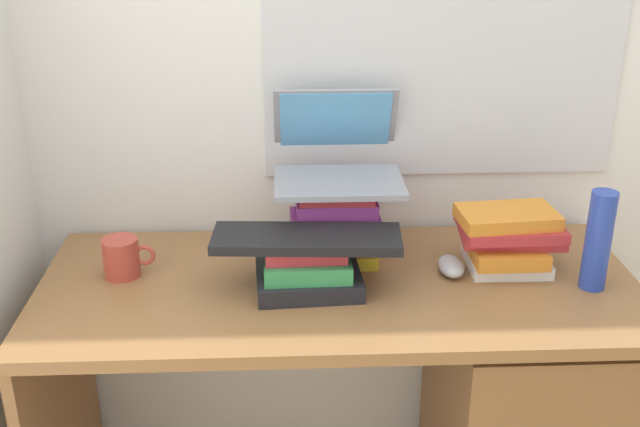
{
  "coord_description": "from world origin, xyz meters",
  "views": [
    {
      "loc": [
        -0.12,
        -1.58,
        1.62
      ],
      "look_at": [
        -0.05,
        -0.01,
        0.95
      ],
      "focal_mm": 43.44,
      "sensor_mm": 36.0,
      "label": 1
    }
  ],
  "objects_px": {
    "computer_mouse": "(451,266)",
    "mug": "(122,257)",
    "book_stack_keyboard_riser": "(307,268)",
    "laptop": "(337,157)",
    "book_stack_side": "(508,238)",
    "desk": "(480,408)",
    "book_stack_tall": "(337,222)",
    "keyboard": "(307,239)",
    "water_bottle": "(598,241)"
  },
  "relations": [
    {
      "from": "book_stack_tall",
      "to": "computer_mouse",
      "type": "height_order",
      "value": "book_stack_tall"
    },
    {
      "from": "book_stack_keyboard_riser",
      "to": "book_stack_side",
      "type": "distance_m",
      "value": 0.49
    },
    {
      "from": "computer_mouse",
      "to": "book_stack_tall",
      "type": "bearing_deg",
      "value": 158.77
    },
    {
      "from": "book_stack_keyboard_riser",
      "to": "computer_mouse",
      "type": "bearing_deg",
      "value": 9.34
    },
    {
      "from": "laptop",
      "to": "keyboard",
      "type": "distance_m",
      "value": 0.26
    },
    {
      "from": "laptop",
      "to": "computer_mouse",
      "type": "xyz_separation_m",
      "value": [
        0.26,
        -0.16,
        -0.22
      ]
    },
    {
      "from": "book_stack_keyboard_riser",
      "to": "book_stack_side",
      "type": "bearing_deg",
      "value": 9.7
    },
    {
      "from": "laptop",
      "to": "computer_mouse",
      "type": "height_order",
      "value": "laptop"
    },
    {
      "from": "book_stack_keyboard_riser",
      "to": "laptop",
      "type": "bearing_deg",
      "value": 69.95
    },
    {
      "from": "book_stack_side",
      "to": "computer_mouse",
      "type": "bearing_deg",
      "value": -169.41
    },
    {
      "from": "book_stack_side",
      "to": "keyboard",
      "type": "distance_m",
      "value": 0.49
    },
    {
      "from": "book_stack_tall",
      "to": "book_stack_side",
      "type": "xyz_separation_m",
      "value": [
        0.4,
        -0.08,
        -0.02
      ]
    },
    {
      "from": "book_stack_tall",
      "to": "book_stack_keyboard_riser",
      "type": "distance_m",
      "value": 0.18
    },
    {
      "from": "book_stack_keyboard_riser",
      "to": "water_bottle",
      "type": "relative_size",
      "value": 1.05
    },
    {
      "from": "book_stack_side",
      "to": "keyboard",
      "type": "relative_size",
      "value": 0.62
    },
    {
      "from": "desk",
      "to": "book_stack_side",
      "type": "height_order",
      "value": "book_stack_side"
    },
    {
      "from": "book_stack_tall",
      "to": "water_bottle",
      "type": "distance_m",
      "value": 0.6
    },
    {
      "from": "book_stack_side",
      "to": "laptop",
      "type": "distance_m",
      "value": 0.45
    },
    {
      "from": "book_stack_side",
      "to": "laptop",
      "type": "relative_size",
      "value": 0.85
    },
    {
      "from": "book_stack_side",
      "to": "laptop",
      "type": "height_order",
      "value": "laptop"
    },
    {
      "from": "book_stack_keyboard_riser",
      "to": "mug",
      "type": "xyz_separation_m",
      "value": [
        -0.43,
        0.08,
        -0.0
      ]
    },
    {
      "from": "laptop",
      "to": "computer_mouse",
      "type": "relative_size",
      "value": 2.95
    },
    {
      "from": "desk",
      "to": "computer_mouse",
      "type": "bearing_deg",
      "value": 146.73
    },
    {
      "from": "keyboard",
      "to": "water_bottle",
      "type": "xyz_separation_m",
      "value": [
        0.65,
        -0.02,
        -0.01
      ]
    },
    {
      "from": "mug",
      "to": "water_bottle",
      "type": "height_order",
      "value": "water_bottle"
    },
    {
      "from": "book_stack_tall",
      "to": "book_stack_side",
      "type": "height_order",
      "value": "book_stack_tall"
    },
    {
      "from": "desk",
      "to": "keyboard",
      "type": "bearing_deg",
      "value": -179.67
    },
    {
      "from": "mug",
      "to": "water_bottle",
      "type": "relative_size",
      "value": 0.52
    },
    {
      "from": "desk",
      "to": "book_stack_keyboard_riser",
      "type": "relative_size",
      "value": 5.66
    },
    {
      "from": "book_stack_keyboard_riser",
      "to": "book_stack_tall",
      "type": "bearing_deg",
      "value": 63.75
    },
    {
      "from": "computer_mouse",
      "to": "book_stack_side",
      "type": "bearing_deg",
      "value": 10.59
    },
    {
      "from": "desk",
      "to": "keyboard",
      "type": "distance_m",
      "value": 0.64
    },
    {
      "from": "book_stack_tall",
      "to": "water_bottle",
      "type": "xyz_separation_m",
      "value": [
        0.57,
        -0.18,
        0.02
      ]
    },
    {
      "from": "computer_mouse",
      "to": "laptop",
      "type": "bearing_deg",
      "value": 147.86
    },
    {
      "from": "book_stack_side",
      "to": "keyboard",
      "type": "xyz_separation_m",
      "value": [
        -0.48,
        -0.09,
        0.05
      ]
    },
    {
      "from": "desk",
      "to": "water_bottle",
      "type": "xyz_separation_m",
      "value": [
        0.22,
        -0.02,
        0.47
      ]
    },
    {
      "from": "computer_mouse",
      "to": "water_bottle",
      "type": "xyz_separation_m",
      "value": [
        0.31,
        -0.08,
        0.1
      ]
    },
    {
      "from": "book_stack_side",
      "to": "laptop",
      "type": "xyz_separation_m",
      "value": [
        -0.4,
        0.14,
        0.16
      ]
    },
    {
      "from": "book_stack_keyboard_riser",
      "to": "mug",
      "type": "distance_m",
      "value": 0.44
    },
    {
      "from": "book_stack_side",
      "to": "computer_mouse",
      "type": "relative_size",
      "value": 2.5
    },
    {
      "from": "desk",
      "to": "water_bottle",
      "type": "distance_m",
      "value": 0.52
    },
    {
      "from": "book_stack_keyboard_riser",
      "to": "water_bottle",
      "type": "height_order",
      "value": "water_bottle"
    },
    {
      "from": "book_stack_tall",
      "to": "book_stack_keyboard_riser",
      "type": "relative_size",
      "value": 0.91
    },
    {
      "from": "keyboard",
      "to": "mug",
      "type": "bearing_deg",
      "value": 172.57
    },
    {
      "from": "laptop",
      "to": "keyboard",
      "type": "xyz_separation_m",
      "value": [
        -0.08,
        -0.22,
        -0.11
      ]
    },
    {
      "from": "computer_mouse",
      "to": "desk",
      "type": "bearing_deg",
      "value": -33.27
    },
    {
      "from": "desk",
      "to": "book_stack_tall",
      "type": "distance_m",
      "value": 0.59
    },
    {
      "from": "laptop",
      "to": "computer_mouse",
      "type": "distance_m",
      "value": 0.38
    },
    {
      "from": "computer_mouse",
      "to": "mug",
      "type": "height_order",
      "value": "mug"
    },
    {
      "from": "desk",
      "to": "book_stack_tall",
      "type": "relative_size",
      "value": 6.23
    }
  ]
}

